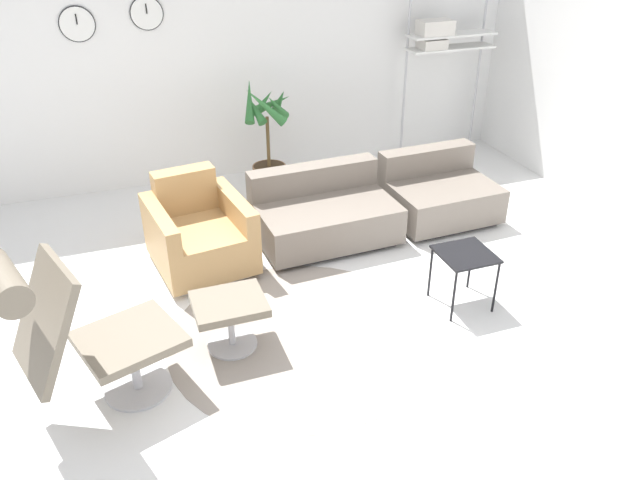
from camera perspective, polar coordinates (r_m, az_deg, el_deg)
ground_plane at (r=4.81m, az=-2.07°, el=-7.64°), size 12.00×12.00×0.00m
wall_back at (r=6.95m, az=-10.33°, el=16.58°), size 12.00×0.09×2.80m
round_rug at (r=4.69m, az=-1.82°, el=-8.72°), size 1.96×1.96×0.01m
lounge_chair at (r=3.94m, az=-21.86°, el=-6.98°), size 1.11×0.82×1.20m
ottoman at (r=4.47m, az=-8.25°, el=-6.48°), size 0.50×0.43×0.40m
armchair_red at (r=5.47m, az=-11.00°, el=0.39°), size 0.89×0.96×0.79m
couch_low at (r=5.81m, az=0.34°, el=2.28°), size 1.29×0.88×0.64m
couch_second at (r=6.33m, az=10.74°, el=4.09°), size 1.04×0.87×0.64m
side_table at (r=4.93m, az=13.12°, el=-1.71°), size 0.41×0.41×0.47m
potted_plant at (r=6.66m, az=-4.76°, el=8.16°), size 0.58×0.60×1.23m
shelf_unit at (r=7.52m, az=10.99°, el=17.57°), size 1.04×0.28×1.95m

